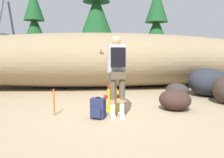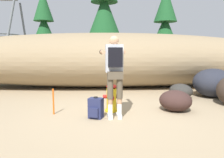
{
  "view_description": "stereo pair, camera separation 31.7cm",
  "coord_description": "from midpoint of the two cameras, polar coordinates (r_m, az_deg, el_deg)",
  "views": [
    {
      "loc": [
        -0.57,
        -4.71,
        1.43
      ],
      "look_at": [
        -0.03,
        0.64,
        0.75
      ],
      "focal_mm": 34.49,
      "sensor_mm": 36.0,
      "label": 1
    },
    {
      "loc": [
        -0.25,
        -4.73,
        1.43
      ],
      "look_at": [
        -0.03,
        0.64,
        0.75
      ],
      "focal_mm": 34.49,
      "sensor_mm": 36.0,
      "label": 2
    }
  ],
  "objects": [
    {
      "name": "ground_plane",
      "position": [
        4.95,
        -0.8,
        -9.81
      ],
      "size": [
        56.0,
        56.0,
        0.04
      ],
      "primitive_type": "cube",
      "color": "#998466"
    },
    {
      "name": "dirt_embankment",
      "position": [
        8.84,
        -3.12,
        5.03
      ],
      "size": [
        16.66,
        3.2,
        2.19
      ],
      "primitive_type": "ellipsoid",
      "color": "#897556",
      "rests_on": "ground_plane"
    },
    {
      "name": "fire_hydrant",
      "position": [
        5.19,
        -1.68,
        -5.11
      ],
      "size": [
        0.42,
        0.37,
        0.71
      ],
      "color": "gold",
      "rests_on": "ground_plane"
    },
    {
      "name": "utility_worker",
      "position": [
        4.59,
        -0.78,
        3.39
      ],
      "size": [
        0.58,
        1.0,
        1.77
      ],
      "rotation": [
        0.0,
        0.0,
        1.65
      ],
      "color": "beige",
      "rests_on": "ground_plane"
    },
    {
      "name": "spare_backpack",
      "position": [
        4.69,
        -5.69,
        -7.82
      ],
      "size": [
        0.35,
        0.35,
        0.47
      ],
      "rotation": [
        0.0,
        0.0,
        4.35
      ],
      "color": "#23284C",
      "rests_on": "ground_plane"
    },
    {
      "name": "boulder_large",
      "position": [
        7.62,
        23.01,
        -0.74
      ],
      "size": [
        1.4,
        1.47,
        0.9
      ],
      "primitive_type": "ellipsoid",
      "rotation": [
        0.0,
        0.0,
        3.01
      ],
      "color": "#262832",
      "rests_on": "ground_plane"
    },
    {
      "name": "boulder_mid",
      "position": [
        7.09,
        15.68,
        -2.87
      ],
      "size": [
        0.84,
        0.95,
        0.45
      ],
      "primitive_type": "ellipsoid",
      "rotation": [
        0.0,
        0.0,
        1.84
      ],
      "color": "#2D2C28",
      "rests_on": "ground_plane"
    },
    {
      "name": "boulder_outlier",
      "position": [
        5.52,
        14.74,
        -5.35
      ],
      "size": [
        1.07,
        1.06,
        0.51
      ],
      "primitive_type": "ellipsoid",
      "rotation": [
        0.0,
        0.0,
        5.58
      ],
      "color": "#36231F",
      "rests_on": "ground_plane"
    },
    {
      "name": "pine_tree_far_left",
      "position": [
        14.79,
        -20.45,
        13.02
      ],
      "size": [
        1.95,
        1.95,
        5.37
      ],
      "color": "#47331E",
      "rests_on": "ground_plane"
    },
    {
      "name": "pine_tree_left",
      "position": [
        13.55,
        -4.84,
        17.78
      ],
      "size": [
        2.49,
        2.49,
        7.03
      ],
      "color": "#47331E",
      "rests_on": "ground_plane"
    },
    {
      "name": "pine_tree_center",
      "position": [
        14.92,
        11.04,
        13.07
      ],
      "size": [
        2.3,
        2.3,
        5.64
      ],
      "color": "#47331E",
      "rests_on": "ground_plane"
    },
    {
      "name": "survey_stake",
      "position": [
        5.08,
        -16.86,
        -5.95
      ],
      "size": [
        0.04,
        0.04,
        0.6
      ],
      "primitive_type": "cylinder",
      "color": "#E55914",
      "rests_on": "ground_plane"
    }
  ]
}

